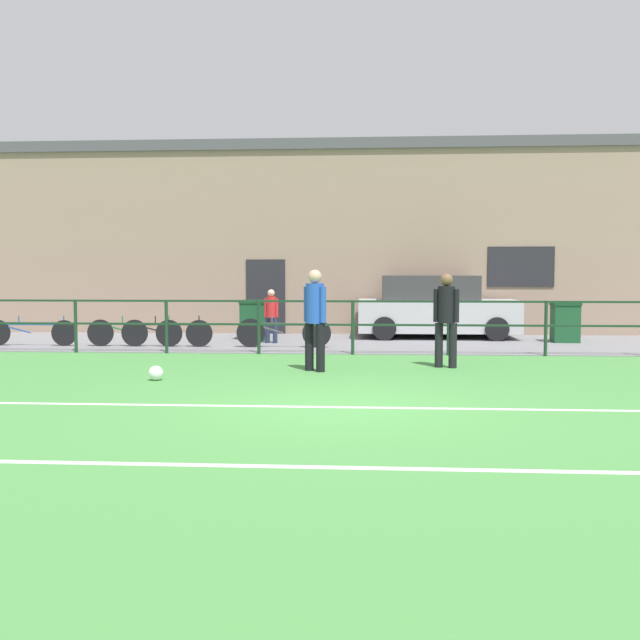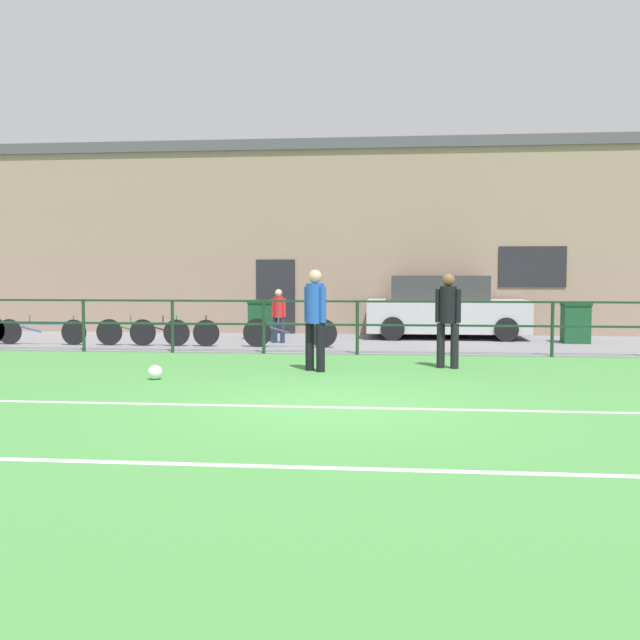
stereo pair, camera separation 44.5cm
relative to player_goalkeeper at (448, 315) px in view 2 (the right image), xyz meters
The scene contains 17 objects.
ground 4.47m from the player_goalkeeper, 113.57° to the right, with size 60.00×44.00×0.04m, color #478C42.
field_line_touchline 4.54m from the player_goalkeeper, 113.12° to the right, with size 36.00×0.11×0.00m, color white.
field_line_hash 7.28m from the player_goalkeeper, 103.97° to the right, with size 36.00×0.11×0.00m, color white.
pavement_strip 4.93m from the player_goalkeeper, 111.14° to the left, with size 48.00×5.00×0.02m, color slate.
perimeter_fence 2.67m from the player_goalkeeper, 130.98° to the left, with size 36.07×0.07×1.15m.
clubhouse_facade 8.57m from the player_goalkeeper, 101.99° to the left, with size 28.00×2.56×5.44m.
player_goalkeeper is the anchor object (origin of this frame).
player_striker 2.43m from the player_goalkeeper, 164.58° to the right, with size 0.41×0.34×1.78m.
soccer_ball_match 5.25m from the player_goalkeeper, 158.25° to the right, with size 0.24×0.24×0.24m, color white.
spectator_child 5.68m from the player_goalkeeper, 131.71° to the left, with size 0.35×0.23×1.31m.
parked_car_red 5.99m from the player_goalkeeper, 86.80° to the left, with size 4.13×1.83×1.64m.
bicycle_parked_0 7.58m from the player_goalkeeper, 154.90° to the left, with size 2.25×0.04×0.72m.
bicycle_parked_2 6.90m from the player_goalkeeper, 152.20° to the left, with size 2.14×0.04×0.72m.
bicycle_parked_3 9.88m from the player_goalkeeper, 161.03° to the left, with size 2.21×0.04×0.71m.
bicycle_parked_4 4.68m from the player_goalkeeper, 136.33° to the left, with size 2.18×0.04×0.75m.
trash_bin_0 6.76m from the player_goalkeeper, 130.27° to the left, with size 0.68×0.57×1.01m.
trash_bin_1 6.02m from the player_goalkeeper, 55.30° to the left, with size 0.66×0.56×0.99m.
Camera 2 is at (0.80, -9.37, 1.73)m, focal length 41.13 mm.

